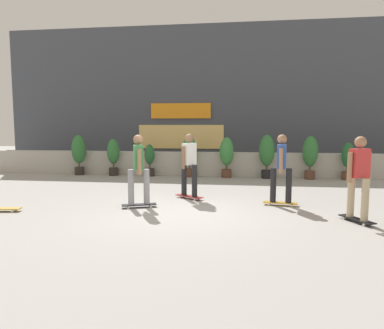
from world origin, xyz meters
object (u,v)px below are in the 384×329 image
potted_plant_6 (310,154)px  skater_foreground (281,166)px  potted_plant_5 (267,153)px  potted_plant_3 (189,153)px  skater_mid_plaza (359,175)px  potted_plant_4 (227,154)px  potted_plant_0 (79,152)px  skater_far_left (139,167)px  potted_plant_2 (150,159)px  skateboard_near_camera (2,209)px  skater_by_wall_right (189,163)px  potted_plant_7 (348,159)px  potted_plant_1 (113,155)px

potted_plant_6 → skater_foreground: (-1.48, -4.57, 0.04)m
skater_foreground → potted_plant_5: bearing=90.5°
potted_plant_3 → skater_mid_plaza: bearing=-54.7°
potted_plant_4 → potted_plant_6: bearing=-0.0°
potted_plant_0 → skater_far_left: bearing=-53.2°
potted_plant_2 → potted_plant_5: (4.36, -0.00, 0.28)m
potted_plant_0 → potted_plant_5: potted_plant_5 is taller
potted_plant_2 → skateboard_near_camera: size_ratio=1.47×
potted_plant_3 → skater_foreground: (2.87, -4.57, 0.04)m
potted_plant_6 → skateboard_near_camera: (-7.68, -6.04, -0.84)m
skater_mid_plaza → skater_by_wall_right: size_ratio=1.00×
skater_by_wall_right → skater_far_left: bearing=-130.9°
potted_plant_2 → skater_far_left: 5.36m
potted_plant_0 → potted_plant_6: 8.70m
potted_plant_4 → potted_plant_6: 2.97m
potted_plant_2 → potted_plant_3: bearing=-0.0°
skater_by_wall_right → skateboard_near_camera: 4.47m
potted_plant_6 → skater_far_left: (-4.78, -5.24, 0.04)m
potted_plant_0 → potted_plant_7: (9.98, 0.00, -0.17)m
potted_plant_1 → potted_plant_0: bearing=-180.0°
potted_plant_3 → potted_plant_4: size_ratio=1.03×
potted_plant_0 → potted_plant_6: potted_plant_0 is taller
potted_plant_0 → skater_mid_plaza: bearing=-34.8°
potted_plant_0 → skater_foreground: (7.22, -4.57, 0.03)m
skater_by_wall_right → skateboard_near_camera: bearing=-153.3°
potted_plant_0 → skater_foreground: skater_foreground is taller
potted_plant_2 → potted_plant_3: potted_plant_3 is taller
potted_plant_5 → skater_foreground: 4.57m
potted_plant_1 → potted_plant_2: (1.43, 0.00, -0.16)m
potted_plant_2 → skater_far_left: size_ratio=0.71×
skater_far_left → potted_plant_4: bearing=71.0°
skater_by_wall_right → skater_foreground: bearing=-12.4°
potted_plant_1 → skater_mid_plaza: (7.15, -5.93, 0.14)m
potted_plant_5 → skateboard_near_camera: potted_plant_5 is taller
potted_plant_1 → skater_far_left: (2.53, -5.24, 0.14)m
potted_plant_1 → potted_plant_6: potted_plant_6 is taller
skater_mid_plaza → skater_foreground: same height
potted_plant_3 → skater_mid_plaza: skater_mid_plaza is taller
potted_plant_1 → skater_foreground: 7.40m
potted_plant_4 → skater_foreground: bearing=-72.0°
potted_plant_2 → skateboard_near_camera: (-1.81, -6.04, -0.58)m
potted_plant_6 → skater_far_left: bearing=-132.4°
potted_plant_6 → skater_by_wall_right: size_ratio=0.91×
potted_plant_7 → skater_far_left: (-6.06, -5.24, 0.20)m
potted_plant_5 → potted_plant_2: bearing=180.0°
potted_plant_7 → skater_far_left: 8.01m
potted_plant_4 → potted_plant_5: 1.45m
potted_plant_1 → potted_plant_2: size_ratio=1.16×
skater_foreground → skater_far_left: bearing=-168.6°
skater_by_wall_right → potted_plant_1: bearing=131.0°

